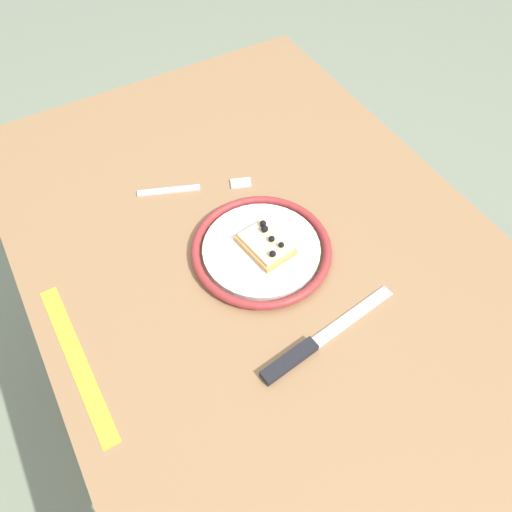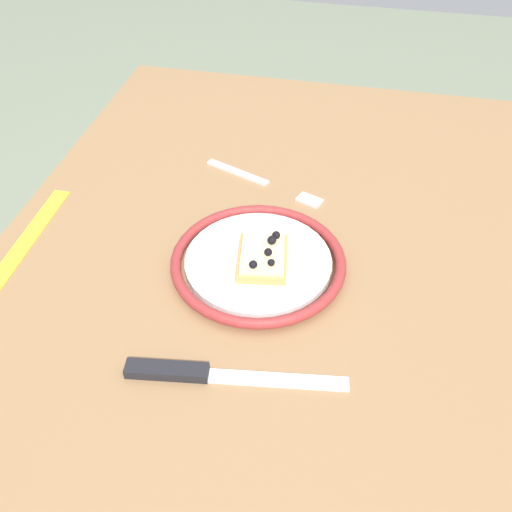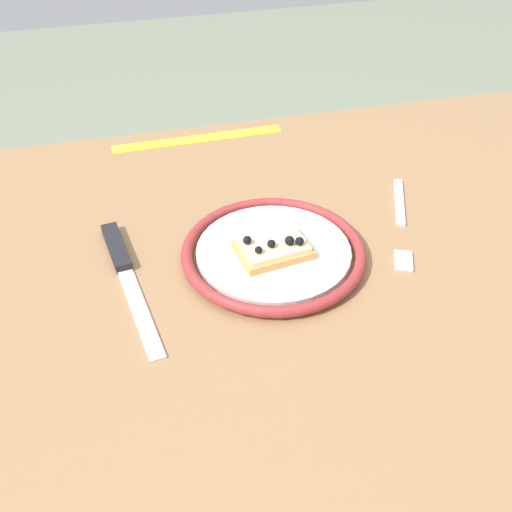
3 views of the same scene
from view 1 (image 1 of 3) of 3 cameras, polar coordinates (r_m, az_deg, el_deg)
The scene contains 7 objects.
ground_plane at distance 1.45m, azimuth 1.07°, elevation -17.43°, with size 6.00×6.00×0.00m, color gray.
dining_table at distance 0.89m, azimuth 1.67°, elevation -4.33°, with size 1.10×0.73×0.71m.
plate at distance 0.81m, azimuth 0.61°, elevation 0.75°, with size 0.22×0.22×0.02m.
pizza_slice_near at distance 0.80m, azimuth 1.23°, elevation 1.45°, with size 0.09×0.07×0.03m.
knife at distance 0.73m, azimuth 5.76°, elevation -10.17°, with size 0.05×0.24×0.01m.
fork at distance 0.92m, azimuth -6.72°, elevation 7.57°, with size 0.09×0.19×0.00m.
measuring_tape at distance 0.76m, azimuth -19.33°, elevation -10.97°, with size 0.27×0.02×0.00m, color yellow.
Camera 1 is at (0.40, -0.26, 1.37)m, focal length 35.88 mm.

